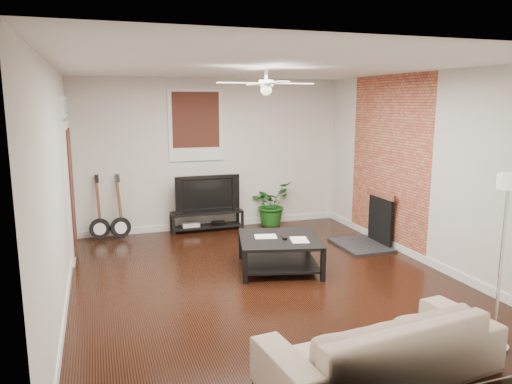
% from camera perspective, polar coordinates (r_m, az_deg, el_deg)
% --- Properties ---
extents(room, '(5.01, 6.01, 2.81)m').
position_cam_1_polar(room, '(6.24, 1.16, 1.61)').
color(room, black).
rests_on(room, ground).
extents(brick_accent, '(0.02, 2.20, 2.80)m').
position_cam_1_polar(brick_accent, '(8.25, 15.28, 3.44)').
color(brick_accent, '#A64735').
rests_on(brick_accent, floor).
extents(fireplace, '(0.80, 1.10, 0.92)m').
position_cam_1_polar(fireplace, '(8.26, 13.30, -3.09)').
color(fireplace, black).
rests_on(fireplace, floor).
extents(window_back, '(1.00, 0.06, 1.30)m').
position_cam_1_polar(window_back, '(8.97, -7.09, 7.81)').
color(window_back, '#35120E').
rests_on(window_back, wall_back).
extents(door_left, '(0.08, 1.00, 2.50)m').
position_cam_1_polar(door_left, '(7.80, -21.11, 1.60)').
color(door_left, white).
rests_on(door_left, wall_left).
extents(tv_stand, '(1.33, 0.35, 0.37)m').
position_cam_1_polar(tv_stand, '(9.07, -5.79, -3.42)').
color(tv_stand, black).
rests_on(tv_stand, floor).
extents(tv, '(1.19, 0.16, 0.69)m').
position_cam_1_polar(tv, '(8.97, -5.88, -0.10)').
color(tv, black).
rests_on(tv, tv_stand).
extents(coffee_table, '(1.35, 1.35, 0.47)m').
position_cam_1_polar(coffee_table, '(7.00, 2.74, -7.22)').
color(coffee_table, black).
rests_on(coffee_table, floor).
extents(sofa, '(2.21, 1.06, 0.62)m').
position_cam_1_polar(sofa, '(4.52, 14.50, -16.94)').
color(sofa, tan).
rests_on(sofa, floor).
extents(floor_lamp, '(0.32, 0.32, 1.74)m').
position_cam_1_polar(floor_lamp, '(5.20, 26.90, -7.44)').
color(floor_lamp, white).
rests_on(floor_lamp, floor).
extents(potted_plant, '(1.01, 0.99, 0.85)m').
position_cam_1_polar(potted_plant, '(9.40, 1.79, -1.38)').
color(potted_plant, '#1A5819').
rests_on(potted_plant, floor).
extents(guitar_left, '(0.39, 0.30, 1.15)m').
position_cam_1_polar(guitar_left, '(8.75, -18.07, -1.80)').
color(guitar_left, black).
rests_on(guitar_left, floor).
extents(guitar_right, '(0.41, 0.33, 1.15)m').
position_cam_1_polar(guitar_right, '(8.72, -15.77, -1.70)').
color(guitar_right, black).
rests_on(guitar_right, floor).
extents(ceiling_fan, '(1.24, 1.24, 0.32)m').
position_cam_1_polar(ceiling_fan, '(6.17, 1.20, 12.69)').
color(ceiling_fan, white).
rests_on(ceiling_fan, ceiling).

